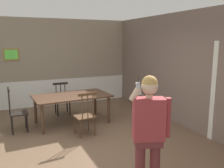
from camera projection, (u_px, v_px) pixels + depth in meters
The scene contains 8 objects.
ground_plane at pixel (87, 147), 4.82m from camera, with size 7.88×7.88×0.00m, color brown.
room_back_partition at pixel (51, 64), 7.79m from camera, with size 5.24×0.17×2.79m.
room_right_partition at pixel (193, 71), 5.63m from camera, with size 0.13×7.16×2.79m.
dining_table at pixel (72, 98), 6.12m from camera, with size 1.93×1.16×0.74m.
chair_near_window at pixel (62, 99), 6.96m from camera, with size 0.44×0.44×0.89m.
chair_by_doorway at pixel (17, 112), 5.55m from camera, with size 0.41×0.41×1.06m.
chair_at_table_head at pixel (85, 115), 5.35m from camera, with size 0.46×0.46×1.01m.
person_figure at pixel (149, 128), 3.20m from camera, with size 0.55×0.36×1.67m.
Camera 1 is at (-1.42, -4.32, 2.11)m, focal length 38.58 mm.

